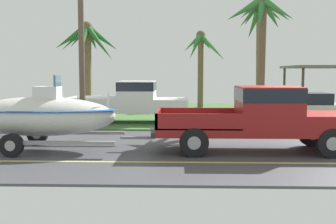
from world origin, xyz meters
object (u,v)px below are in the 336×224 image
Objects in this scene: parked_pickup_background at (136,100)px; palm_tree_far_right at (202,51)px; pickup_truck_towing at (266,116)px; palm_tree_near_right at (88,45)px; palm_tree_mid at (262,23)px; utility_pole at (81,16)px; parked_sedan_near at (304,108)px; palm_tree_far_left at (259,21)px; boat_on_trailer at (40,116)px.

parked_pickup_background is 9.15m from palm_tree_far_right.
pickup_truck_towing is 1.21× the size of palm_tree_near_right.
palm_tree_mid is at bearing -9.30° from parked_pickup_background.
utility_pole is (-7.54, -0.42, 0.28)m from palm_tree_mid.
pickup_truck_towing is 7.58m from parked_sedan_near.
utility_pole reaches higher than pickup_truck_towing.
pickup_truck_towing is 0.92× the size of palm_tree_far_left.
boat_on_trailer is at bearing -86.48° from palm_tree_near_right.
utility_pole is (-2.14, -1.31, 3.55)m from parked_pickup_background.
palm_tree_near_right reaches higher than pickup_truck_towing.
palm_tree_far_right is 0.55× the size of utility_pole.
palm_tree_mid reaches higher than palm_tree_far_right.
palm_tree_near_right reaches higher than parked_pickup_background.
palm_tree_far_left is (-1.37, 4.03, 4.39)m from parked_sedan_near.
palm_tree_far_right is (5.46, 14.82, 2.63)m from boat_on_trailer.
palm_tree_far_left is (6.17, 4.26, 4.01)m from parked_pickup_background.
palm_tree_far_right reaches higher than parked_pickup_background.
palm_tree_mid is (7.53, 5.81, 3.31)m from boat_on_trailer.
palm_tree_far_left is at bearing 33.80° from utility_pole.
palm_tree_far_right is (6.02, 5.73, -0.03)m from palm_tree_near_right.
parked_pickup_background is 8.50m from palm_tree_far_left.
parked_sedan_near is 0.49× the size of utility_pole.
parked_sedan_near is 10.88m from palm_tree_near_right.
utility_pole is (-0.01, 5.39, 3.59)m from boat_on_trailer.
palm_tree_mid is at bearing 37.68° from boat_on_trailer.
boat_on_trailer is 6.48m from utility_pole.
boat_on_trailer is 0.91× the size of palm_tree_far_left.
parked_pickup_background is at bearing 123.85° from pickup_truck_towing.
utility_pole reaches higher than palm_tree_far_right.
palm_tree_far_left is at bearing 11.91° from palm_tree_near_right.
utility_pole is (-6.64, 5.39, 3.56)m from pickup_truck_towing.
palm_tree_far_left is (8.30, 10.96, 4.04)m from boat_on_trailer.
parked_sedan_near is (3.05, 6.93, -0.38)m from pickup_truck_towing.
palm_tree_near_right is 0.98× the size of palm_tree_far_right.
palm_tree_far_right is at bearing 94.50° from pickup_truck_towing.
palm_tree_mid reaches higher than parked_sedan_near.
palm_tree_far_left is at bearing 108.77° from parked_sedan_near.
palm_tree_near_right is 3.85m from utility_pole.
pickup_truck_towing is at bearing -85.50° from palm_tree_far_right.
pickup_truck_towing is 11.79m from palm_tree_far_left.
palm_tree_far_right reaches higher than boat_on_trailer.
palm_tree_far_right is at bearing 118.10° from parked_sedan_near.
boat_on_trailer is 1.17× the size of palm_tree_far_right.
palm_tree_far_left is 1.29× the size of palm_tree_far_right.
utility_pole is at bearing -176.80° from palm_tree_mid.
palm_tree_near_right is at bearing 128.33° from pickup_truck_towing.
palm_tree_mid reaches higher than palm_tree_near_right.
utility_pole is at bearing 140.91° from pickup_truck_towing.
parked_sedan_near is at bearing -61.90° from palm_tree_far_right.
parked_sedan_near is at bearing 8.99° from utility_pole.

